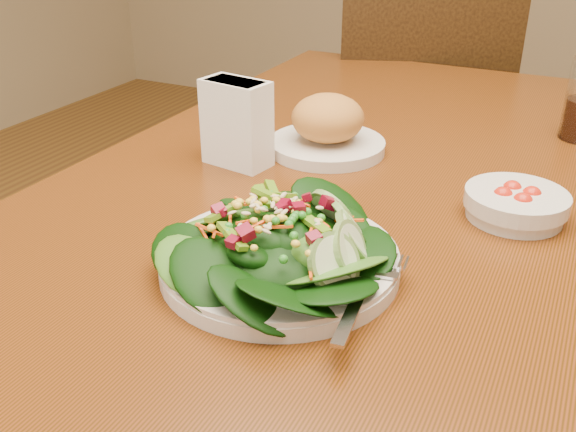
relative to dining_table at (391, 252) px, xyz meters
The scene contains 6 objects.
dining_table is the anchor object (origin of this frame).
chair_far 0.89m from the dining_table, 103.14° to the left, with size 0.56×0.57×0.95m.
salad_plate 0.29m from the dining_table, 98.48° to the right, with size 0.26×0.25×0.07m.
bread_plate 0.21m from the dining_table, 149.11° to the left, with size 0.18×0.18×0.09m.
tomato_bowl 0.20m from the dining_table, ahead, with size 0.12×0.12×0.04m.
napkin_holder 0.29m from the dining_table, behind, with size 0.10×0.07×0.12m.
Camera 1 is at (0.22, -0.78, 1.11)m, focal length 40.00 mm.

